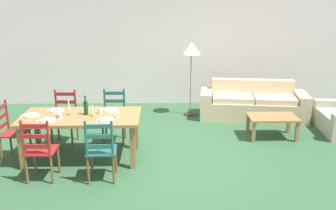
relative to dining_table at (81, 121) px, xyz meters
name	(u,v)px	position (x,y,z in m)	size (l,w,h in m)	color
ground_plane	(170,158)	(1.43, 0.02, -0.67)	(9.60, 9.60, 0.02)	#2F5535
wall_far	(166,49)	(1.43, 3.32, 0.69)	(9.60, 0.16, 2.70)	beige
dining_table	(81,121)	(0.00, 0.00, 0.00)	(1.90, 0.96, 0.75)	olive
dining_chair_near_left	(40,150)	(-0.45, -0.73, -0.19)	(0.43, 0.41, 0.96)	maroon
dining_chair_near_right	(101,150)	(0.43, -0.76, -0.19)	(0.43, 0.41, 0.96)	#225951
dining_chair_far_left	(65,117)	(-0.46, 0.73, -0.19)	(0.45, 0.43, 0.96)	maroon
dining_chair_far_right	(114,116)	(0.43, 0.78, -0.19)	(0.43, 0.41, 0.96)	#21504C
dining_chair_head_west	(11,131)	(-1.15, 0.03, -0.19)	(0.41, 0.43, 0.96)	maroon
dinner_plate_near_left	(48,120)	(-0.45, -0.25, 0.10)	(0.24, 0.24, 0.02)	white
fork_near_left	(38,121)	(-0.60, -0.25, 0.09)	(0.02, 0.17, 0.01)	silver
dinner_plate_near_right	(107,120)	(0.45, -0.25, 0.10)	(0.24, 0.24, 0.02)	white
fork_near_right	(97,120)	(0.30, -0.25, 0.09)	(0.02, 0.17, 0.01)	silver
dinner_plate_far_left	(57,110)	(-0.45, 0.25, 0.10)	(0.24, 0.24, 0.02)	white
fork_far_left	(48,111)	(-0.60, 0.25, 0.09)	(0.02, 0.17, 0.01)	silver
dinner_plate_far_right	(111,110)	(0.45, 0.25, 0.10)	(0.24, 0.24, 0.02)	white
fork_far_right	(102,110)	(0.30, 0.25, 0.09)	(0.02, 0.17, 0.01)	silver
dinner_plate_head_west	(32,115)	(-0.78, 0.00, 0.10)	(0.24, 0.24, 0.02)	white
fork_head_west	(22,116)	(-0.93, 0.00, 0.09)	(0.02, 0.17, 0.01)	silver
wine_bottle	(86,108)	(0.08, 0.04, 0.20)	(0.07, 0.07, 0.32)	#143819
wine_glass_near_left	(59,112)	(-0.30, -0.14, 0.20)	(0.06, 0.06, 0.16)	white
wine_glass_near_right	(117,111)	(0.61, -0.12, 0.20)	(0.06, 0.06, 0.16)	white
coffee_cup_primary	(100,111)	(0.30, 0.10, 0.13)	(0.07, 0.07, 0.09)	beige
coffee_cup_secondary	(60,114)	(-0.32, -0.05, 0.13)	(0.07, 0.07, 0.09)	beige
candle_tall	(69,111)	(-0.18, 0.02, 0.16)	(0.05, 0.05, 0.26)	#998C66
candle_short	(92,113)	(0.20, -0.04, 0.14)	(0.05, 0.05, 0.18)	#998C66
couch	(253,104)	(3.31, 2.09, -0.37)	(2.37, 1.09, 0.80)	#CFB389
coffee_table	(272,120)	(3.39, 0.87, -0.31)	(0.90, 0.56, 0.42)	olive
standing_lamp	(191,53)	(1.95, 2.27, 0.75)	(0.40, 0.40, 1.64)	#332D28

